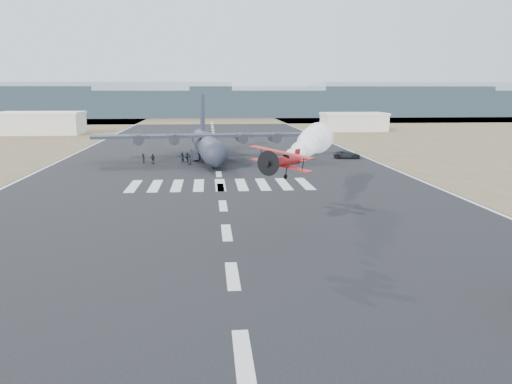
{
  "coord_description": "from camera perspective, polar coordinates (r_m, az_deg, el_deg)",
  "views": [
    {
      "loc": [
        -1.56,
        -24.91,
        13.03
      ],
      "look_at": [
        2.66,
        22.96,
        4.0
      ],
      "focal_mm": 38.0,
      "sensor_mm": 36.0,
      "label": 1
    }
  ],
  "objects": [
    {
      "name": "ground",
      "position": [
        28.15,
        -1.34,
        -16.92
      ],
      "size": [
        500.0,
        500.0,
        0.0
      ],
      "primitive_type": "plane",
      "color": "black",
      "rests_on": "ground"
    },
    {
      "name": "scrub_far",
      "position": [
        255.25,
        -4.72,
        7.68
      ],
      "size": [
        500.0,
        80.0,
        0.0
      ],
      "primitive_type": "cube",
      "color": "brown",
      "rests_on": "ground"
    },
    {
      "name": "runway_markings",
      "position": [
        85.92,
        -3.94,
        1.9
      ],
      "size": [
        60.0,
        260.0,
        0.01
      ],
      "primitive_type": null,
      "color": "silver",
      "rests_on": "ground"
    },
    {
      "name": "ridge_seg_c",
      "position": [
        291.92,
        -17.83,
        9.25
      ],
      "size": [
        150.0,
        50.0,
        17.0
      ],
      "primitive_type": "cube",
      "color": "gray",
      "rests_on": "ground"
    },
    {
      "name": "ridge_seg_d",
      "position": [
        284.99,
        -4.79,
        9.29
      ],
      "size": [
        150.0,
        50.0,
        13.0
      ],
      "primitive_type": "cube",
      "color": "gray",
      "rests_on": "ground"
    },
    {
      "name": "ridge_seg_e",
      "position": [
        292.63,
        8.22,
        9.45
      ],
      "size": [
        150.0,
        50.0,
        15.0
      ],
      "primitive_type": "cube",
      "color": "gray",
      "rests_on": "ground"
    },
    {
      "name": "ridge_seg_f",
      "position": [
        313.85,
        20.01,
        9.18
      ],
      "size": [
        150.0,
        50.0,
        17.0
      ],
      "primitive_type": "cube",
      "color": "gray",
      "rests_on": "ground"
    },
    {
      "name": "hangar_left",
      "position": [
        177.5,
        -21.7,
        6.79
      ],
      "size": [
        24.5,
        14.5,
        6.7
      ],
      "color": "beige",
      "rests_on": "ground"
    },
    {
      "name": "hangar_right",
      "position": [
        181.54,
        10.24,
        7.31
      ],
      "size": [
        20.5,
        12.5,
        5.9
      ],
      "color": "beige",
      "rests_on": "ground"
    },
    {
      "name": "aerobatic_biplane",
      "position": [
        46.48,
        2.91,
        3.29
      ],
      "size": [
        5.89,
        5.56,
        2.61
      ],
      "rotation": [
        0.0,
        0.13,
        -0.33
      ],
      "color": "#BB0C29"
    },
    {
      "name": "smoke_trail",
      "position": [
        65.31,
        6.15,
        5.49
      ],
      "size": [
        8.91,
        21.78,
        3.74
      ],
      "rotation": [
        0.0,
        0.0,
        -0.33
      ],
      "color": "white"
    },
    {
      "name": "transport_aircraft",
      "position": [
        104.22,
        -5.16,
        5.16
      ],
      "size": [
        42.4,
        34.86,
        12.23
      ],
      "rotation": [
        0.0,
        0.0,
        0.08
      ],
      "color": "#212732",
      "rests_on": "ground"
    },
    {
      "name": "support_vehicle",
      "position": [
        107.35,
        9.54,
        3.92
      ],
      "size": [
        5.65,
        3.39,
        1.47
      ],
      "primitive_type": "imported",
      "rotation": [
        0.0,
        0.0,
        1.38
      ],
      "color": "black",
      "rests_on": "ground"
    },
    {
      "name": "crew_a",
      "position": [
        98.01,
        -5.75,
        3.44
      ],
      "size": [
        0.79,
        0.76,
        1.68
      ],
      "primitive_type": "imported",
      "rotation": [
        0.0,
        0.0,
        5.69
      ],
      "color": "black",
      "rests_on": "ground"
    },
    {
      "name": "crew_b",
      "position": [
        99.69,
        -7.81,
        3.58
      ],
      "size": [
        1.08,
        0.95,
        1.89
      ],
      "primitive_type": "imported",
      "rotation": [
        0.0,
        0.0,
        3.66
      ],
      "color": "black",
      "rests_on": "ground"
    },
    {
      "name": "crew_c",
      "position": [
        100.89,
        -6.04,
        3.69
      ],
      "size": [
        1.05,
        1.31,
        1.84
      ],
      "primitive_type": "imported",
      "rotation": [
        0.0,
        0.0,
        4.21
      ],
      "color": "black",
      "rests_on": "ground"
    },
    {
      "name": "crew_d",
      "position": [
        99.31,
        -10.79,
        3.44
      ],
      "size": [
        1.21,
        0.96,
        1.83
      ],
      "primitive_type": "imported",
      "rotation": [
        0.0,
        0.0,
        2.7
      ],
      "color": "black",
      "rests_on": "ground"
    },
    {
      "name": "crew_e",
      "position": [
        97.52,
        -7.03,
        3.42
      ],
      "size": [
        0.83,
        1.03,
        1.83
      ],
      "primitive_type": "imported",
      "rotation": [
        0.0,
        0.0,
        5.08
      ],
      "color": "black",
      "rests_on": "ground"
    },
    {
      "name": "crew_f",
      "position": [
        100.33,
        -7.23,
        3.61
      ],
      "size": [
        1.08,
        1.74,
        1.79
      ],
      "primitive_type": "imported",
      "rotation": [
        0.0,
        0.0,
        4.36
      ],
      "color": "black",
      "rests_on": "ground"
    },
    {
      "name": "crew_g",
      "position": [
        95.06,
        1.71,
        3.26
      ],
      "size": [
        0.7,
        0.75,
        1.64
      ],
      "primitive_type": "imported",
      "rotation": [
        0.0,
        0.0,
        2.01
      ],
      "color": "black",
      "rests_on": "ground"
    },
    {
      "name": "crew_h",
      "position": [
        101.19,
        -11.81,
        3.5
      ],
      "size": [
        0.54,
        0.84,
        1.69
      ],
      "primitive_type": "imported",
      "rotation": [
        0.0,
        0.0,
        4.76
      ],
      "color": "black",
      "rests_on": "ground"
    }
  ]
}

